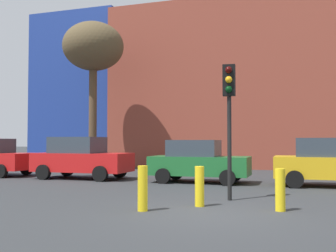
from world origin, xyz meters
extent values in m
plane|color=#2D3033|center=(0.00, 0.00, 0.00)|extent=(200.00, 200.00, 0.00)
cube|color=brown|center=(-1.00, 20.27, 5.36)|extent=(18.43, 10.54, 10.73)
cube|color=navy|center=(-13.58, 20.27, 5.54)|extent=(6.73, 9.49, 11.07)
cylinder|color=slate|center=(-1.00, 20.27, 11.73)|extent=(4.00, 4.00, 2.00)
cylinder|color=black|center=(-11.00, 7.71, 0.32)|extent=(0.64, 0.22, 0.64)
cylinder|color=black|center=(-11.00, 5.88, 0.32)|extent=(0.64, 0.22, 0.64)
cube|color=red|center=(-7.31, 6.79, 0.74)|extent=(4.33, 1.86, 0.82)
cube|color=#333D47|center=(-7.57, 6.79, 1.52)|extent=(2.16, 1.65, 0.72)
cylinder|color=black|center=(-5.92, 7.74, 0.33)|extent=(0.66, 0.23, 0.66)
cylinder|color=black|center=(-5.92, 5.84, 0.33)|extent=(0.66, 0.23, 0.66)
cylinder|color=black|center=(-8.70, 7.74, 0.33)|extent=(0.66, 0.23, 0.66)
cylinder|color=black|center=(-8.70, 5.84, 0.33)|extent=(0.66, 0.23, 0.66)
cube|color=#1E662D|center=(-1.89, 6.79, 0.69)|extent=(4.00, 1.72, 0.76)
cube|color=#333D47|center=(-2.13, 6.79, 1.40)|extent=(2.00, 1.52, 0.67)
cylinder|color=black|center=(-0.60, 7.67, 0.30)|extent=(0.61, 0.21, 0.61)
cylinder|color=black|center=(-0.60, 5.91, 0.30)|extent=(0.61, 0.21, 0.61)
cylinder|color=black|center=(-3.17, 7.67, 0.30)|extent=(0.61, 0.21, 0.61)
cylinder|color=black|center=(-3.17, 5.91, 0.30)|extent=(0.61, 0.21, 0.61)
cube|color=gold|center=(3.16, 6.79, 0.71)|extent=(4.17, 1.79, 0.79)
cube|color=#333D47|center=(2.92, 6.79, 1.46)|extent=(2.09, 1.59, 0.70)
cylinder|color=black|center=(1.82, 7.71, 0.32)|extent=(0.64, 0.22, 0.64)
cylinder|color=black|center=(1.82, 5.88, 0.32)|extent=(0.64, 0.22, 0.64)
cylinder|color=black|center=(0.10, 2.20, 1.49)|extent=(0.12, 0.12, 2.98)
cube|color=black|center=(0.10, 2.20, 3.43)|extent=(0.38, 0.28, 0.90)
sphere|color=#3C0605|center=(0.11, 2.06, 3.71)|extent=(0.20, 0.20, 0.20)
sphere|color=#F2A514|center=(0.11, 2.06, 3.43)|extent=(0.20, 0.20, 0.20)
sphere|color=black|center=(0.11, 2.06, 3.15)|extent=(0.20, 0.20, 0.20)
cylinder|color=brown|center=(-9.45, 11.61, 3.14)|extent=(0.46, 0.46, 6.28)
ellipsoid|color=brown|center=(-9.45, 11.61, 7.26)|extent=(3.56, 3.56, 2.85)
cylinder|color=yellow|center=(-0.46, 0.88, 0.52)|extent=(0.24, 0.24, 1.03)
cylinder|color=yellow|center=(-1.60, -0.22, 0.54)|extent=(0.24, 0.24, 1.09)
cylinder|color=yellow|center=(1.55, 0.80, 0.51)|extent=(0.24, 0.24, 1.02)
camera|label=1|loc=(2.03, -9.33, 1.68)|focal=43.21mm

